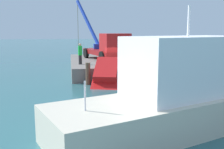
{
  "coord_description": "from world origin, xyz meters",
  "views": [
    {
      "loc": [
        21.89,
        -3.94,
        4.03
      ],
      "look_at": [
        2.24,
        -0.79,
        0.67
      ],
      "focal_mm": 42.57,
      "sensor_mm": 36.0,
      "label": 1
    }
  ],
  "objects_px": {
    "salvaged_car": "(107,75)",
    "moored_yacht": "(220,104)",
    "crane_truck": "(108,46)",
    "dock_worker": "(80,54)"
  },
  "relations": [
    {
      "from": "dock_worker",
      "to": "moored_yacht",
      "type": "distance_m",
      "value": 13.28
    },
    {
      "from": "crane_truck",
      "to": "salvaged_car",
      "type": "relative_size",
      "value": 2.17
    },
    {
      "from": "dock_worker",
      "to": "salvaged_car",
      "type": "relative_size",
      "value": 0.41
    },
    {
      "from": "crane_truck",
      "to": "dock_worker",
      "type": "height_order",
      "value": "crane_truck"
    },
    {
      "from": "salvaged_car",
      "to": "moored_yacht",
      "type": "bearing_deg",
      "value": 26.48
    },
    {
      "from": "crane_truck",
      "to": "moored_yacht",
      "type": "xyz_separation_m",
      "value": [
        14.68,
        3.06,
        -1.77
      ]
    },
    {
      "from": "dock_worker",
      "to": "moored_yacht",
      "type": "bearing_deg",
      "value": 26.38
    },
    {
      "from": "salvaged_car",
      "to": "moored_yacht",
      "type": "relative_size",
      "value": 0.29
    },
    {
      "from": "dock_worker",
      "to": "moored_yacht",
      "type": "height_order",
      "value": "moored_yacht"
    },
    {
      "from": "crane_truck",
      "to": "dock_worker",
      "type": "distance_m",
      "value": 4.02
    }
  ]
}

